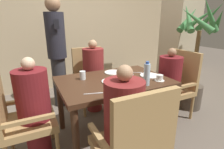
{
  "coord_description": "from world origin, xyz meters",
  "views": [
    {
      "loc": [
        -0.89,
        -1.76,
        1.4
      ],
      "look_at": [
        0.0,
        0.04,
        0.78
      ],
      "focal_mm": 28.0,
      "sensor_mm": 36.0,
      "label": 1
    }
  ],
  "objects_px": {
    "chair_near_corner": "(133,143)",
    "water_bottle": "(147,74)",
    "teacup_with_saucer": "(160,78)",
    "chair_right_side": "(176,83)",
    "plate_main_left": "(150,75)",
    "glass_tall_near": "(83,75)",
    "chair_far_side": "(91,77)",
    "diner_in_near_chair": "(123,128)",
    "plate_main_right": "(114,72)",
    "bowl_small": "(125,67)",
    "diner_in_left_chair": "(34,108)",
    "potted_palm": "(195,65)",
    "glass_tall_mid": "(130,78)",
    "diner_in_right_chair": "(169,83)",
    "plate_dessert_center": "(112,81)",
    "diner_in_far_chair": "(94,75)",
    "chair_left_side": "(18,115)"
  },
  "relations": [
    {
      "from": "chair_near_corner",
      "to": "water_bottle",
      "type": "height_order",
      "value": "water_bottle"
    },
    {
      "from": "teacup_with_saucer",
      "to": "water_bottle",
      "type": "relative_size",
      "value": 0.43
    },
    {
      "from": "chair_right_side",
      "to": "plate_main_left",
      "type": "xyz_separation_m",
      "value": [
        -0.57,
        -0.08,
        0.22
      ]
    },
    {
      "from": "plate_main_left",
      "to": "glass_tall_near",
      "type": "distance_m",
      "value": 0.84
    },
    {
      "from": "teacup_with_saucer",
      "to": "chair_near_corner",
      "type": "bearing_deg",
      "value": -141.84
    },
    {
      "from": "chair_far_side",
      "to": "diner_in_near_chair",
      "type": "relative_size",
      "value": 0.9
    },
    {
      "from": "chair_far_side",
      "to": "plate_main_right",
      "type": "xyz_separation_m",
      "value": [
        0.13,
        -0.59,
        0.22
      ]
    },
    {
      "from": "bowl_small",
      "to": "diner_in_left_chair",
      "type": "bearing_deg",
      "value": -164.47
    },
    {
      "from": "diner_in_left_chair",
      "to": "water_bottle",
      "type": "height_order",
      "value": "diner_in_left_chair"
    },
    {
      "from": "diner_in_left_chair",
      "to": "diner_in_near_chair",
      "type": "relative_size",
      "value": 0.99
    },
    {
      "from": "potted_palm",
      "to": "glass_tall_mid",
      "type": "bearing_deg",
      "value": -170.36
    },
    {
      "from": "teacup_with_saucer",
      "to": "glass_tall_mid",
      "type": "bearing_deg",
      "value": 162.28
    },
    {
      "from": "diner_in_right_chair",
      "to": "plate_dessert_center",
      "type": "distance_m",
      "value": 0.97
    },
    {
      "from": "diner_in_far_chair",
      "to": "teacup_with_saucer",
      "type": "height_order",
      "value": "diner_in_far_chair"
    },
    {
      "from": "chair_right_side",
      "to": "diner_in_near_chair",
      "type": "bearing_deg",
      "value": -151.98
    },
    {
      "from": "potted_palm",
      "to": "plate_main_left",
      "type": "distance_m",
      "value": 0.99
    },
    {
      "from": "chair_right_side",
      "to": "potted_palm",
      "type": "bearing_deg",
      "value": 7.69
    },
    {
      "from": "plate_main_right",
      "to": "glass_tall_mid",
      "type": "relative_size",
      "value": 2.4
    },
    {
      "from": "chair_far_side",
      "to": "chair_right_side",
      "type": "height_order",
      "value": "same"
    },
    {
      "from": "diner_in_right_chair",
      "to": "plate_main_right",
      "type": "xyz_separation_m",
      "value": [
        -0.77,
        0.25,
        0.2
      ]
    },
    {
      "from": "diner_in_right_chair",
      "to": "chair_near_corner",
      "type": "relative_size",
      "value": 1.06
    },
    {
      "from": "teacup_with_saucer",
      "to": "water_bottle",
      "type": "distance_m",
      "value": 0.25
    },
    {
      "from": "water_bottle",
      "to": "glass_tall_near",
      "type": "bearing_deg",
      "value": 139.05
    },
    {
      "from": "diner_in_right_chair",
      "to": "diner_in_near_chair",
      "type": "relative_size",
      "value": 0.96
    },
    {
      "from": "water_bottle",
      "to": "glass_tall_near",
      "type": "xyz_separation_m",
      "value": [
        -0.56,
        0.49,
        -0.07
      ]
    },
    {
      "from": "chair_right_side",
      "to": "glass_tall_near",
      "type": "relative_size",
      "value": 9.61
    },
    {
      "from": "glass_tall_near",
      "to": "water_bottle",
      "type": "bearing_deg",
      "value": -40.95
    },
    {
      "from": "chair_left_side",
      "to": "chair_near_corner",
      "type": "height_order",
      "value": "same"
    },
    {
      "from": "plate_main_left",
      "to": "potted_palm",
      "type": "bearing_deg",
      "value": 7.63
    },
    {
      "from": "chair_left_side",
      "to": "chair_near_corner",
      "type": "relative_size",
      "value": 1.0
    },
    {
      "from": "chair_left_side",
      "to": "chair_near_corner",
      "type": "bearing_deg",
      "value": -46.98
    },
    {
      "from": "diner_in_left_chair",
      "to": "diner_in_far_chair",
      "type": "xyz_separation_m",
      "value": [
        0.89,
        0.69,
        0.03
      ]
    },
    {
      "from": "diner_in_right_chair",
      "to": "potted_palm",
      "type": "xyz_separation_m",
      "value": [
        0.56,
        0.06,
        0.19
      ]
    },
    {
      "from": "chair_right_side",
      "to": "glass_tall_near",
      "type": "xyz_separation_m",
      "value": [
        -1.37,
        0.17,
        0.26
      ]
    },
    {
      "from": "chair_near_corner",
      "to": "bowl_small",
      "type": "bearing_deg",
      "value": 62.52
    },
    {
      "from": "plate_main_left",
      "to": "diner_in_far_chair",
      "type": "bearing_deg",
      "value": 121.68
    },
    {
      "from": "chair_far_side",
      "to": "chair_near_corner",
      "type": "distance_m",
      "value": 1.7
    },
    {
      "from": "plate_main_right",
      "to": "teacup_with_saucer",
      "type": "xyz_separation_m",
      "value": [
        0.33,
        -0.53,
        0.03
      ]
    },
    {
      "from": "diner_in_right_chair",
      "to": "teacup_with_saucer",
      "type": "height_order",
      "value": "diner_in_right_chair"
    },
    {
      "from": "chair_near_corner",
      "to": "glass_tall_mid",
      "type": "distance_m",
      "value": 0.81
    },
    {
      "from": "diner_in_far_chair",
      "to": "chair_right_side",
      "type": "xyz_separation_m",
      "value": [
        1.04,
        -0.69,
        -0.07
      ]
    },
    {
      "from": "chair_right_side",
      "to": "water_bottle",
      "type": "height_order",
      "value": "water_bottle"
    },
    {
      "from": "potted_palm",
      "to": "glass_tall_near",
      "type": "bearing_deg",
      "value": 176.42
    },
    {
      "from": "diner_in_far_chair",
      "to": "chair_right_side",
      "type": "bearing_deg",
      "value": -33.57
    },
    {
      "from": "water_bottle",
      "to": "glass_tall_near",
      "type": "height_order",
      "value": "water_bottle"
    },
    {
      "from": "diner_in_far_chair",
      "to": "chair_right_side",
      "type": "relative_size",
      "value": 1.15
    },
    {
      "from": "chair_near_corner",
      "to": "bowl_small",
      "type": "distance_m",
      "value": 1.36
    },
    {
      "from": "diner_in_near_chair",
      "to": "glass_tall_near",
      "type": "relative_size",
      "value": 10.69
    },
    {
      "from": "diner_in_left_chair",
      "to": "plate_main_left",
      "type": "height_order",
      "value": "diner_in_left_chair"
    },
    {
      "from": "chair_far_side",
      "to": "chair_left_side",
      "type": "bearing_deg",
      "value": -141.1
    }
  ]
}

